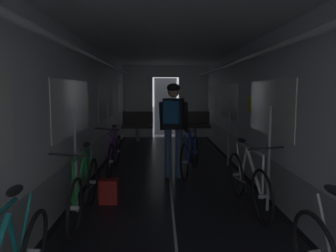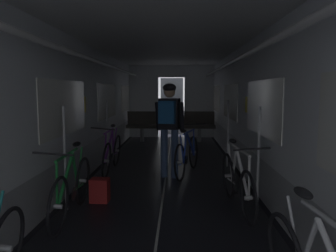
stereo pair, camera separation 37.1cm
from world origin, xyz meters
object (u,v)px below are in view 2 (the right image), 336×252
Objects in this scene: bicycle_green at (72,188)px; backpack_on_floor at (100,190)px; bicycle_purple at (112,153)px; bicycle_blue_in_aisle at (187,154)px; person_cyclist_aisle at (169,120)px; bench_seat_far_left at (142,123)px; bench_seat_far_right at (199,124)px; bicycle_white at (237,182)px.

bicycle_green reaches higher than backpack_on_floor.
bicycle_purple is 1.03× the size of bicycle_blue_in_aisle.
person_cyclist_aisle is at bearing 54.25° from backpack_on_floor.
bench_seat_far_left is 3.91m from bicycle_purple.
bench_seat_far_right is 6.55m from bicycle_green.
bench_seat_far_right is 4.38m from bicycle_purple.
bicycle_white is 1.95m from bicycle_blue_in_aisle.
bicycle_white is 1.95m from backpack_on_floor.
bench_seat_far_left is 6.24m from bicycle_green.
bicycle_white is (1.92, -5.89, -0.18)m from bench_seat_far_left.
bicycle_white is at bearing 9.26° from bicycle_green.
bicycle_purple is 4.97× the size of backpack_on_floor.
bench_seat_far_right is at bearing 0.00° from bench_seat_far_left.
bicycle_green is at bearing -170.74° from bicycle_white.
bench_seat_far_right is 0.58× the size of bicycle_white.
bicycle_purple is 1.76m from backpack_on_floor.
person_cyclist_aisle is at bearing 58.83° from bicycle_green.
bench_seat_far_left reaches higher than bicycle_green.
bicycle_blue_in_aisle is (-0.61, 1.85, 0.00)m from bicycle_white.
bench_seat_far_left is at bearing 90.03° from backpack_on_floor.
bench_seat_far_right reaches higher than bicycle_blue_in_aisle.
bicycle_white is at bearing -7.33° from backpack_on_floor.
bench_seat_far_left is at bearing 102.68° from person_cyclist_aisle.
bicycle_white is at bearing -43.42° from bicycle_purple.
bench_seat_far_right is at bearing 91.19° from bicycle_white.
bicycle_white is 1.03× the size of bicycle_blue_in_aisle.
bench_seat_far_left is 1.80m from bench_seat_far_right.
bicycle_purple is 1.39m from person_cyclist_aisle.
bench_seat_far_right is (1.80, 0.00, 0.00)m from bench_seat_far_left.
bench_seat_far_left is 0.60× the size of bicycle_blue_in_aisle.
bicycle_blue_in_aisle is (-0.49, -4.04, -0.18)m from bench_seat_far_right.
bicycle_white is 0.98× the size of person_cyclist_aisle.
person_cyclist_aisle is at bearing -142.71° from bicycle_blue_in_aisle.
bench_seat_far_right is 5.93m from backpack_on_floor.
person_cyclist_aisle is (0.97, -4.30, 0.50)m from bench_seat_far_left.
backpack_on_floor is at bearing 70.96° from bicycle_green.
bench_seat_far_right reaches higher than bicycle_green.
bicycle_white is at bearing -71.61° from bicycle_blue_in_aisle.
backpack_on_floor is at bearing -89.97° from bench_seat_far_left.
bicycle_white is at bearing -58.95° from person_cyclist_aisle.
bicycle_green is at bearing -91.86° from bench_seat_far_left.
bench_seat_far_left is at bearing 180.00° from bench_seat_far_right.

